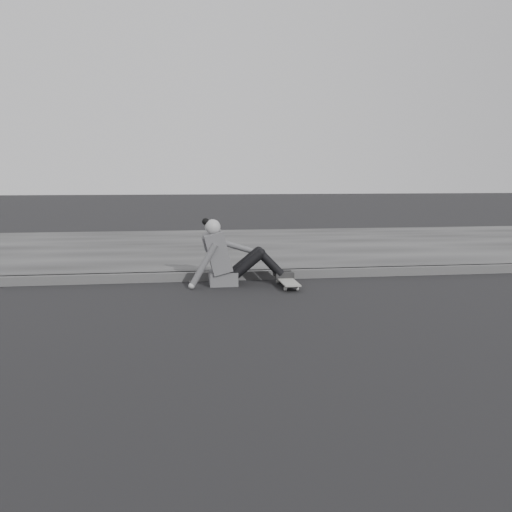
{
  "coord_description": "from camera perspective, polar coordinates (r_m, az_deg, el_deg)",
  "views": [
    {
      "loc": [
        -2.97,
        -5.09,
        1.41
      ],
      "look_at": [
        -2.02,
        1.31,
        0.5
      ],
      "focal_mm": 40.0,
      "sensor_mm": 36.0,
      "label": 1
    }
  ],
  "objects": [
    {
      "name": "sidewalk",
      "position": [
        11.18,
        7.06,
        1.0
      ],
      "size": [
        24.0,
        6.0,
        0.12
      ],
      "primitive_type": "cube",
      "color": "#373737",
      "rests_on": "ground"
    },
    {
      "name": "seated_woman",
      "position": [
        7.41,
        -2.81,
        -0.15
      ],
      "size": [
        1.38,
        0.46,
        0.88
      ],
      "color": "#4F4F51",
      "rests_on": "ground"
    },
    {
      "name": "ground",
      "position": [
        6.06,
        21.35,
        -6.01
      ],
      "size": [
        80.0,
        80.0,
        0.0
      ],
      "primitive_type": "plane",
      "color": "black",
      "rests_on": "ground"
    },
    {
      "name": "skateboard",
      "position": [
        7.33,
        3.13,
        -2.54
      ],
      "size": [
        0.2,
        0.78,
        0.09
      ],
      "color": "#A5A49F",
      "rests_on": "ground"
    },
    {
      "name": "curb",
      "position": [
        8.34,
        12.59,
        -1.52
      ],
      "size": [
        24.0,
        0.16,
        0.12
      ],
      "primitive_type": "cube",
      "color": "#444444",
      "rests_on": "ground"
    }
  ]
}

